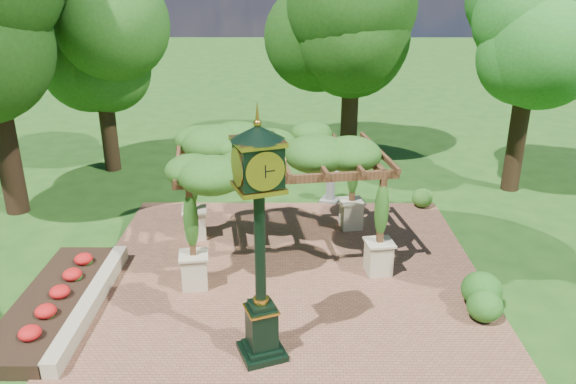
{
  "coord_description": "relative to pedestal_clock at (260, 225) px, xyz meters",
  "views": [
    {
      "loc": [
        0.07,
        -10.76,
        7.39
      ],
      "look_at": [
        0.0,
        2.5,
        2.2
      ],
      "focal_mm": 35.0,
      "sensor_mm": 36.0,
      "label": 1
    }
  ],
  "objects": [
    {
      "name": "flower_bed",
      "position": [
        -4.99,
        1.69,
        -2.79
      ],
      "size": [
        1.5,
        5.0,
        0.36
      ],
      "primitive_type": "cube",
      "color": "red",
      "rests_on": "ground"
    },
    {
      "name": "pergola",
      "position": [
        0.31,
        4.47,
        -0.13
      ],
      "size": [
        5.96,
        4.24,
        3.46
      ],
      "rotation": [
        0.0,
        0.0,
        0.15
      ],
      "color": "beige",
      "rests_on": "brick_plaza"
    },
    {
      "name": "ground",
      "position": [
        0.51,
        1.19,
        -2.97
      ],
      "size": [
        120.0,
        120.0,
        0.0
      ],
      "primitive_type": "plane",
      "color": "#1E4714",
      "rests_on": "ground"
    },
    {
      "name": "tree_north",
      "position": [
        3.12,
        14.35,
        2.63
      ],
      "size": [
        4.64,
        4.64,
        8.16
      ],
      "color": "#352215",
      "rests_on": "ground"
    },
    {
      "name": "border_wall",
      "position": [
        -4.09,
        1.69,
        -2.77
      ],
      "size": [
        0.35,
        5.0,
        0.4
      ],
      "primitive_type": "cube",
      "color": "#C6B793",
      "rests_on": "ground"
    },
    {
      "name": "pedestal_clock",
      "position": [
        0.0,
        0.0,
        0.0
      ],
      "size": [
        1.26,
        1.26,
        4.97
      ],
      "rotation": [
        0.0,
        0.0,
        0.36
      ],
      "color": "black",
      "rests_on": "brick_plaza"
    },
    {
      "name": "tree_east_far",
      "position": [
        8.59,
        9.65,
        2.53
      ],
      "size": [
        3.6,
        3.6,
        8.03
      ],
      "color": "#312013",
      "rests_on": "ground"
    },
    {
      "name": "shrub_front",
      "position": [
        4.96,
        1.27,
        -2.57
      ],
      "size": [
        1.01,
        1.01,
        0.72
      ],
      "primitive_type": "ellipsoid",
      "rotation": [
        0.0,
        0.0,
        -0.33
      ],
      "color": "#245A19",
      "rests_on": "brick_plaza"
    },
    {
      "name": "sundial",
      "position": [
        1.94,
        8.41,
        -2.49
      ],
      "size": [
        0.77,
        0.77,
        1.09
      ],
      "rotation": [
        0.0,
        0.0,
        -0.35
      ],
      "color": "gray",
      "rests_on": "ground"
    },
    {
      "name": "brick_plaza",
      "position": [
        0.51,
        2.19,
        -2.95
      ],
      "size": [
        10.0,
        12.0,
        0.04
      ],
      "primitive_type": "cube",
      "color": "brown",
      "rests_on": "ground"
    },
    {
      "name": "tree_west_far",
      "position": [
        -6.57,
        11.78,
        1.62
      ],
      "size": [
        3.73,
        3.73,
        6.71
      ],
      "color": "#2F2012",
      "rests_on": "ground"
    },
    {
      "name": "shrub_back",
      "position": [
        5.0,
        7.88,
        -2.62
      ],
      "size": [
        0.75,
        0.75,
        0.63
      ],
      "primitive_type": "ellipsoid",
      "rotation": [
        0.0,
        0.0,
        -0.07
      ],
      "color": "#346B1F",
      "rests_on": "brick_plaza"
    },
    {
      "name": "shrub_mid",
      "position": [
        5.07,
        1.87,
        -2.51
      ],
      "size": [
        1.02,
        1.02,
        0.85
      ],
      "primitive_type": "ellipsoid",
      "rotation": [
        0.0,
        0.0,
        -0.09
      ],
      "color": "#215818",
      "rests_on": "brick_plaza"
    }
  ]
}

